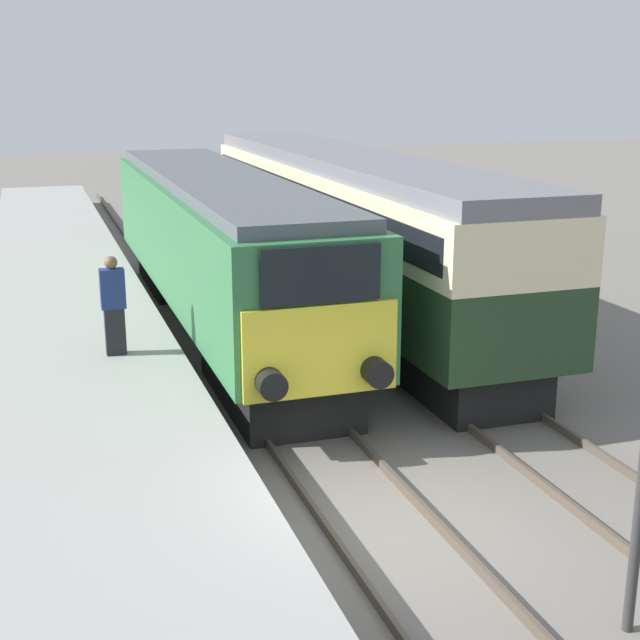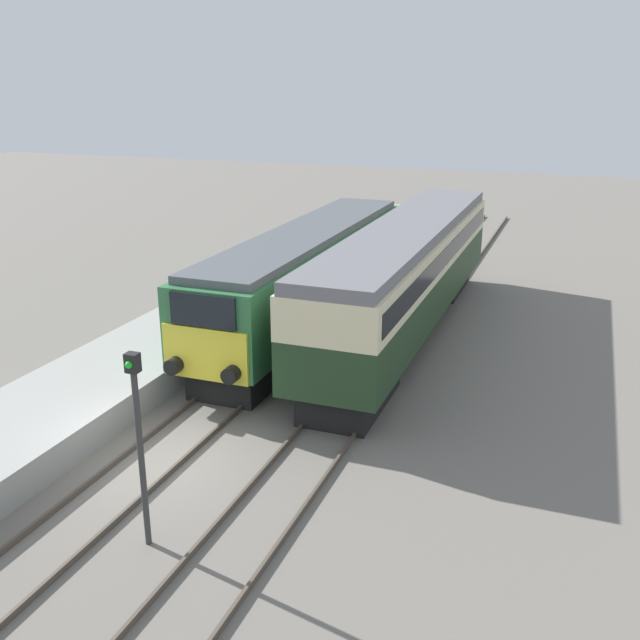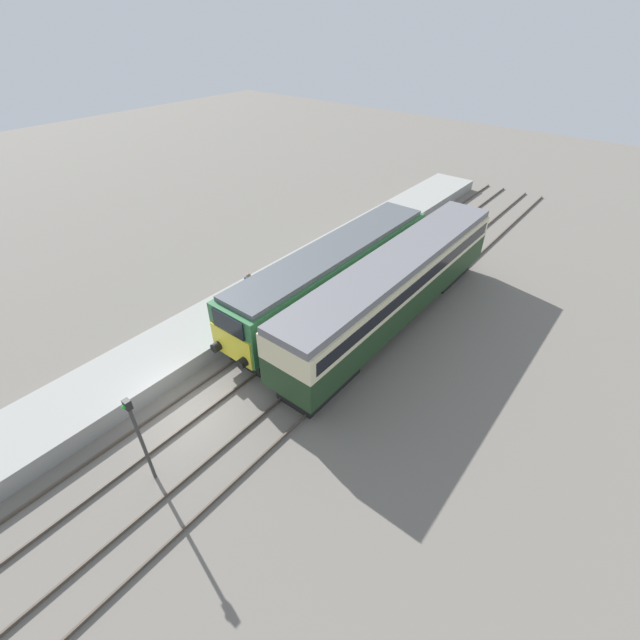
# 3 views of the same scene
# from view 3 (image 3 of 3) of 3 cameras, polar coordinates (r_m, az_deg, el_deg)

# --- Properties ---
(ground_plane) EXTENTS (120.00, 120.00, 0.00)m
(ground_plane) POSITION_cam_3_polar(r_m,az_deg,el_deg) (19.19, -17.19, -11.32)
(ground_plane) COLOR slate
(platform_left) EXTENTS (3.50, 50.00, 0.83)m
(platform_left) POSITION_cam_3_polar(r_m,az_deg,el_deg) (24.64, -7.23, 3.47)
(platform_left) COLOR gray
(platform_left) RESTS_ON ground_plane
(rails_near_track) EXTENTS (1.51, 60.00, 0.14)m
(rails_near_track) POSITION_cam_3_polar(r_m,az_deg,el_deg) (21.24, -6.55, -3.78)
(rails_near_track) COLOR #4C4238
(rails_near_track) RESTS_ON ground_plane
(rails_far_track) EXTENTS (1.50, 60.00, 0.14)m
(rails_far_track) POSITION_cam_3_polar(r_m,az_deg,el_deg) (19.52, 0.67, -7.86)
(rails_far_track) COLOR #4C4238
(rails_far_track) RESTS_ON ground_plane
(locomotive) EXTENTS (2.70, 15.12, 3.65)m
(locomotive) POSITION_cam_3_polar(r_m,az_deg,el_deg) (23.19, 1.88, 6.27)
(locomotive) COLOR black
(locomotive) RESTS_ON ground_plane
(passenger_carriage) EXTENTS (2.75, 16.58, 3.97)m
(passenger_carriage) POSITION_cam_3_polar(r_m,az_deg,el_deg) (21.94, 10.04, 4.79)
(passenger_carriage) COLOR black
(passenger_carriage) RESTS_ON ground_plane
(person_on_platform) EXTENTS (0.44, 0.26, 1.84)m
(person_on_platform) POSITION_cam_3_polar(r_m,az_deg,el_deg) (22.69, -9.30, 4.11)
(person_on_platform) COLOR black
(person_on_platform) RESTS_ON platform_left
(signal_post) EXTENTS (0.24, 0.28, 3.96)m
(signal_post) POSITION_cam_3_polar(r_m,az_deg,el_deg) (15.68, -23.00, -13.88)
(signal_post) COLOR #333333
(signal_post) RESTS_ON ground_plane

